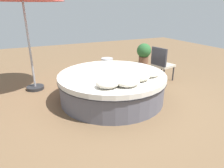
# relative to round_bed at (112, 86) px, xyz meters

# --- Properties ---
(ground_plane) EXTENTS (16.00, 16.00, 0.00)m
(ground_plane) POSITION_rel_round_bed_xyz_m (0.00, 0.00, -0.32)
(ground_plane) COLOR brown
(round_bed) EXTENTS (2.43, 2.43, 0.62)m
(round_bed) POSITION_rel_round_bed_xyz_m (0.00, 0.00, 0.00)
(round_bed) COLOR #595966
(round_bed) RESTS_ON ground_plane
(throw_pillow_0) EXTENTS (0.44, 0.39, 0.14)m
(throw_pillow_0) POSITION_rel_round_bed_xyz_m (-0.42, -0.70, 0.37)
(throw_pillow_0) COLOR beige
(throw_pillow_0) RESTS_ON round_bed
(throw_pillow_1) EXTENTS (0.46, 0.39, 0.16)m
(throw_pillow_1) POSITION_rel_round_bed_xyz_m (-0.05, -0.81, 0.38)
(throw_pillow_1) COLOR silver
(throw_pillow_1) RESTS_ON round_bed
(throw_pillow_2) EXTENTS (0.45, 0.33, 0.19)m
(throw_pillow_2) POSITION_rel_round_bed_xyz_m (0.30, -0.67, 0.40)
(throw_pillow_2) COLOR beige
(throw_pillow_2) RESTS_ON round_bed
(throw_pillow_3) EXTENTS (0.45, 0.39, 0.16)m
(throw_pillow_3) POSITION_rel_round_bed_xyz_m (0.65, -0.52, 0.38)
(throw_pillow_3) COLOR silver
(throw_pillow_3) RESTS_ON round_bed
(patio_chair) EXTENTS (0.59, 0.60, 0.98)m
(patio_chair) POSITION_rel_round_bed_xyz_m (1.82, 0.55, 0.24)
(patio_chair) COLOR #333338
(patio_chair) RESTS_ON ground_plane
(planter) EXTENTS (0.53, 0.53, 0.79)m
(planter) POSITION_rel_round_bed_xyz_m (2.40, 2.28, 0.13)
(planter) COLOR brown
(planter) RESTS_ON ground_plane
(side_table) EXTENTS (0.37, 0.37, 0.51)m
(side_table) POSITION_rel_round_bed_xyz_m (0.69, 1.81, -0.06)
(side_table) COLOR #B7B7BC
(side_table) RESTS_ON ground_plane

